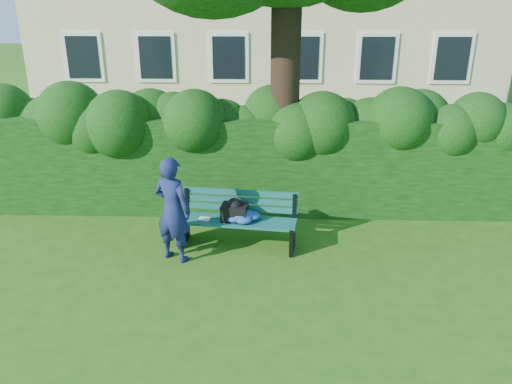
{
  "coord_description": "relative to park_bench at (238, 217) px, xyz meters",
  "views": [
    {
      "loc": [
        0.24,
        -6.72,
        3.79
      ],
      "look_at": [
        0.0,
        0.6,
        0.95
      ],
      "focal_mm": 35.0,
      "sensor_mm": 36.0,
      "label": 1
    }
  ],
  "objects": [
    {
      "name": "hedge",
      "position": [
        0.29,
        1.59,
        0.39
      ],
      "size": [
        10.0,
        1.0,
        1.8
      ],
      "color": "black",
      "rests_on": "ground"
    },
    {
      "name": "ground",
      "position": [
        0.29,
        -0.61,
        -0.51
      ],
      "size": [
        80.0,
        80.0,
        0.0
      ],
      "primitive_type": "plane",
      "color": "#235915",
      "rests_on": "ground"
    },
    {
      "name": "man_reading",
      "position": [
        -0.95,
        -0.47,
        0.32
      ],
      "size": [
        0.71,
        0.61,
        1.65
      ],
      "primitive_type": "imported",
      "rotation": [
        0.0,
        0.0,
        2.71
      ],
      "color": "#171E50",
      "rests_on": "ground"
    },
    {
      "name": "park_bench",
      "position": [
        0.0,
        0.0,
        0.0
      ],
      "size": [
        1.95,
        0.78,
        0.89
      ],
      "rotation": [
        0.0,
        0.0,
        -0.12
      ],
      "color": "#105446",
      "rests_on": "ground"
    }
  ]
}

